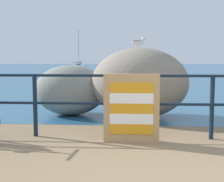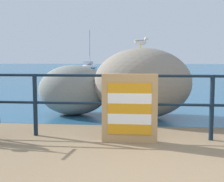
# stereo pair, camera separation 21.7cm
# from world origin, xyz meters

# --- Properties ---
(ground_plane) EXTENTS (120.00, 120.00, 0.10)m
(ground_plane) POSITION_xyz_m (0.00, 20.00, -0.05)
(ground_plane) COLOR #846B4C
(sea_surface) EXTENTS (120.00, 90.00, 0.01)m
(sea_surface) POSITION_xyz_m (0.00, 48.01, 0.00)
(sea_surface) COLOR #285B7F
(sea_surface) RESTS_ON ground_plane
(promenade_railing) EXTENTS (9.97, 0.07, 1.02)m
(promenade_railing) POSITION_xyz_m (0.00, 2.10, 0.64)
(promenade_railing) COLOR black
(promenade_railing) RESTS_ON ground_plane
(folded_deckchair_stack) EXTENTS (0.84, 0.10, 1.04)m
(folded_deckchair_stack) POSITION_xyz_m (-0.55, 1.85, 0.52)
(folded_deckchair_stack) COLOR tan
(folded_deckchair_stack) RESTS_ON ground_plane
(breakwater_boulder_main) EXTENTS (2.09, 1.69, 1.50)m
(breakwater_boulder_main) POSITION_xyz_m (-0.39, 3.89, 0.75)
(breakwater_boulder_main) COLOR gray
(breakwater_boulder_main) RESTS_ON ground
(breakwater_boulder_left) EXTENTS (1.60, 1.19, 1.13)m
(breakwater_boulder_left) POSITION_xyz_m (-1.94, 4.08, 0.57)
(breakwater_boulder_left) COLOR gray
(breakwater_boulder_left) RESTS_ON ground
(seagull) EXTENTS (0.34, 0.16, 0.23)m
(seagull) POSITION_xyz_m (-0.43, 3.97, 1.64)
(seagull) COLOR gold
(seagull) RESTS_ON breakwater_boulder_main
(sailboat) EXTENTS (2.12, 4.57, 4.90)m
(sailboat) POSITION_xyz_m (-7.33, 35.20, 0.42)
(sailboat) COLOR white
(sailboat) RESTS_ON sea_surface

